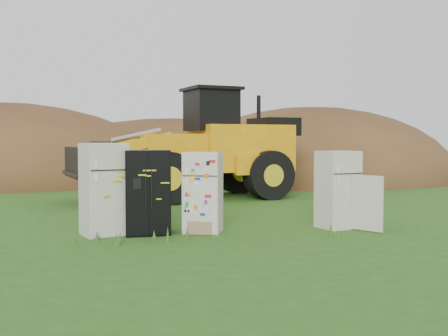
% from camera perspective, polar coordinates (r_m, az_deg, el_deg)
% --- Properties ---
extents(ground, '(120.00, 120.00, 0.00)m').
position_cam_1_polar(ground, '(11.35, 0.38, -6.43)').
color(ground, '#264F15').
rests_on(ground, ground).
extents(fridge_leftmost, '(0.98, 0.96, 1.77)m').
position_cam_1_polar(fridge_leftmost, '(11.02, -12.10, -2.13)').
color(fridge_leftmost, beige).
rests_on(fridge_leftmost, ground).
extents(fridge_black_side, '(0.88, 0.71, 1.64)m').
position_cam_1_polar(fridge_black_side, '(11.00, -7.88, -2.45)').
color(fridge_black_side, black).
rests_on(fridge_black_side, ground).
extents(fridge_sticker, '(0.90, 0.86, 1.59)m').
position_cam_1_polar(fridge_sticker, '(11.13, -2.15, -2.49)').
color(fridge_sticker, white).
rests_on(fridge_sticker, ground).
extents(fridge_open_door, '(0.86, 0.82, 1.60)m').
position_cam_1_polar(fridge_open_door, '(11.92, 11.46, -2.15)').
color(fridge_open_door, beige).
rests_on(fridge_open_door, ground).
extents(wheel_loader, '(7.58, 4.35, 3.44)m').
position_cam_1_polar(wheel_loader, '(17.23, -3.96, 2.54)').
color(wheel_loader, gold).
rests_on(wheel_loader, ground).
extents(dirt_mound_right, '(13.09, 9.60, 6.50)m').
position_cam_1_polar(dirt_mound_right, '(24.98, 8.99, -1.31)').
color(dirt_mound_right, '#402A14').
rests_on(dirt_mound_right, ground).
extents(dirt_mound_left, '(14.71, 11.03, 6.83)m').
position_cam_1_polar(dirt_mound_left, '(26.01, -21.67, -1.31)').
color(dirt_mound_left, '#402A14').
rests_on(dirt_mound_left, ground).
extents(dirt_mound_back, '(15.93, 10.62, 5.83)m').
position_cam_1_polar(dirt_mound_back, '(29.24, -5.15, -0.66)').
color(dirt_mound_back, '#402A14').
rests_on(dirt_mound_back, ground).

